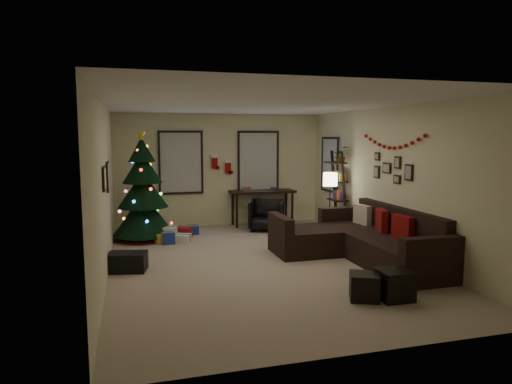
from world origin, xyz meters
TOP-DOWN VIEW (x-y plane):
  - floor at (0.00, 0.00)m, footprint 7.00×7.00m
  - ceiling at (0.00, 0.00)m, footprint 7.00×7.00m
  - wall_back at (0.00, 3.50)m, footprint 5.00×0.00m
  - wall_front at (0.00, -3.50)m, footprint 5.00×0.00m
  - wall_left at (-2.50, 0.00)m, footprint 0.00×7.00m
  - wall_right at (2.50, 0.00)m, footprint 0.00×7.00m
  - window_back_left at (-0.95, 3.47)m, footprint 1.05×0.06m
  - window_back_right at (0.95, 3.47)m, footprint 1.05×0.06m
  - window_right_wall at (2.47, 2.55)m, footprint 0.06×0.90m
  - christmas_tree at (-1.87, 2.34)m, footprint 1.26×1.26m
  - presents at (-1.51, 2.27)m, footprint 1.50×1.10m
  - sofa at (1.80, -0.28)m, footprint 2.12×3.07m
  - pillow_red_a at (2.21, -0.88)m, footprint 0.16×0.45m
  - pillow_red_b at (2.21, -0.23)m, footprint 0.25×0.46m
  - pillow_cream at (2.21, 0.48)m, footprint 0.19×0.44m
  - ottoman_near at (0.84, -2.12)m, footprint 0.49×0.49m
  - ottoman_far at (1.23, -2.22)m, footprint 0.43×0.43m
  - desk at (0.99, 3.22)m, footprint 1.58×0.57m
  - desk_chair at (0.90, 2.57)m, footprint 0.90×0.88m
  - bookshelf at (2.30, 1.73)m, footprint 0.30×0.54m
  - potted_plant at (2.30, 1.65)m, footprint 0.52×0.47m
  - floor_lamp at (1.95, 1.41)m, footprint 0.30×0.30m
  - art_map at (-2.48, 0.73)m, footprint 0.04×0.60m
  - art_abstract at (-2.48, -0.48)m, footprint 0.04×0.45m
  - gallery at (2.48, -0.07)m, footprint 0.03×1.25m
  - garland at (2.45, -0.09)m, footprint 0.08×1.90m
  - stocking_left at (-0.14, 3.43)m, footprint 0.20×0.05m
  - stocking_right at (0.19, 3.44)m, footprint 0.20×0.05m
  - storage_bin at (-2.21, 0.07)m, footprint 0.68×0.52m

SIDE VIEW (x-z plane):
  - floor at x=0.00m, z-range 0.00..0.00m
  - presents at x=-1.51m, z-range -0.03..0.27m
  - storage_bin at x=-2.21m, z-range 0.00..0.30m
  - ottoman_near at x=0.84m, z-range 0.00..0.35m
  - ottoman_far at x=1.23m, z-range 0.00..0.40m
  - sofa at x=1.80m, z-range -0.16..0.77m
  - desk_chair at x=0.90m, z-range 0.00..0.72m
  - pillow_cream at x=2.21m, z-range 0.42..0.84m
  - pillow_red_a at x=2.21m, z-range 0.42..0.86m
  - pillow_red_b at x=2.21m, z-range 0.42..0.86m
  - desk at x=0.99m, z-range 0.33..1.18m
  - bookshelf at x=2.30m, z-range -0.03..1.82m
  - christmas_tree at x=-1.87m, z-range -0.20..2.14m
  - floor_lamp at x=1.95m, z-range 0.47..1.87m
  - wall_left at x=-2.50m, z-range -2.15..4.85m
  - wall_right at x=2.50m, z-range -2.15..4.85m
  - wall_back at x=0.00m, z-range -1.15..3.85m
  - wall_front at x=0.00m, z-range -1.15..3.85m
  - stocking_right at x=0.19m, z-range 1.26..1.62m
  - art_map at x=-2.48m, z-range 1.24..1.74m
  - window_right_wall at x=2.47m, z-range 0.85..2.15m
  - window_back_left at x=-0.95m, z-range 0.80..2.30m
  - window_back_right at x=0.95m, z-range 0.80..2.30m
  - art_abstract at x=-2.48m, z-range 1.38..1.73m
  - stocking_left at x=-0.14m, z-range 1.38..1.74m
  - gallery at x=2.48m, z-range 1.30..1.84m
  - potted_plant at x=2.30m, z-range 1.56..2.06m
  - garland at x=2.45m, z-range 1.92..2.22m
  - ceiling at x=0.00m, z-range 2.70..2.70m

